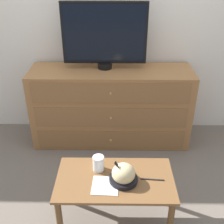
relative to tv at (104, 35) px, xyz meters
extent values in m
plane|color=#70665B|center=(0.02, 0.21, -1.14)|extent=(12.00, 12.00, 0.00)
cube|color=white|center=(0.02, 0.24, 0.16)|extent=(12.00, 0.05, 2.60)
cube|color=#9E6B3D|center=(0.06, -0.06, -0.74)|extent=(1.64, 0.48, 0.80)
cube|color=brown|center=(0.06, -0.30, -1.00)|extent=(1.50, 0.01, 0.21)
sphere|color=tan|center=(0.06, -0.31, -1.00)|extent=(0.02, 0.02, 0.02)
cube|color=brown|center=(0.06, -0.30, -0.74)|extent=(1.50, 0.01, 0.21)
sphere|color=tan|center=(0.06, -0.31, -0.74)|extent=(0.02, 0.02, 0.02)
cube|color=brown|center=(0.06, -0.30, -0.47)|extent=(1.50, 0.01, 0.21)
sphere|color=tan|center=(0.06, -0.31, -0.47)|extent=(0.02, 0.02, 0.02)
cylinder|color=black|center=(0.00, 0.00, -0.31)|extent=(0.14, 0.14, 0.06)
cube|color=black|center=(0.00, 0.00, 0.01)|extent=(0.82, 0.04, 0.58)
cube|color=black|center=(0.00, -0.02, 0.01)|extent=(0.78, 0.01, 0.54)
cube|color=brown|center=(0.11, -1.20, -0.71)|extent=(0.83, 0.46, 0.02)
cylinder|color=brown|center=(-0.27, -1.39, -0.93)|extent=(0.04, 0.04, 0.41)
cylinder|color=brown|center=(0.48, -1.39, -0.93)|extent=(0.04, 0.04, 0.41)
cylinder|color=brown|center=(-0.27, -1.01, -0.93)|extent=(0.04, 0.04, 0.41)
cylinder|color=brown|center=(0.48, -1.01, -0.93)|extent=(0.04, 0.04, 0.41)
cylinder|color=black|center=(0.17, -1.22, -0.69)|extent=(0.20, 0.20, 0.03)
ellipsoid|color=beige|center=(0.17, -1.22, -0.64)|extent=(0.16, 0.16, 0.14)
cube|color=black|center=(0.16, -1.24, -0.61)|extent=(0.09, 0.05, 0.13)
cube|color=black|center=(0.12, -1.23, -0.55)|extent=(0.03, 0.03, 0.03)
cylinder|color=beige|center=(-0.01, -1.11, -0.67)|extent=(0.07, 0.07, 0.07)
cylinder|color=white|center=(-0.01, -1.11, -0.65)|extent=(0.08, 0.08, 0.12)
cube|color=white|center=(0.04, -1.27, -0.70)|extent=(0.19, 0.19, 0.00)
cube|color=black|center=(0.37, -1.21, -0.70)|extent=(0.17, 0.02, 0.01)
camera|label=1|loc=(0.11, -2.69, 0.67)|focal=45.00mm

